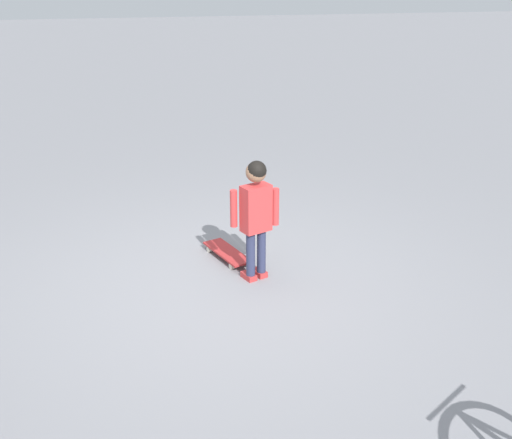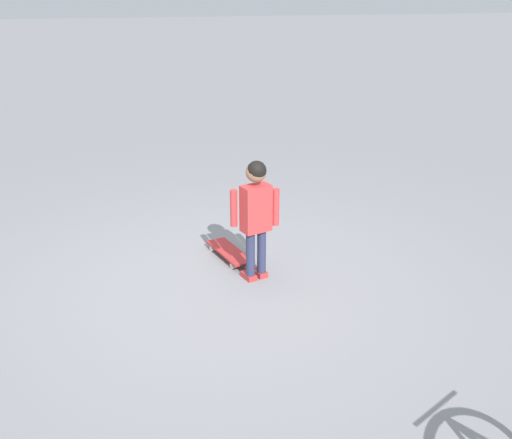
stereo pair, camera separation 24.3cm
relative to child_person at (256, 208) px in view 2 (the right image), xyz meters
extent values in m
plane|color=gray|center=(0.17, -0.33, -0.66)|extent=(50.00, 50.00, 0.00)
cylinder|color=#2D3351|center=(0.02, -0.05, -0.42)|extent=(0.08, 0.08, 0.42)
cube|color=#B73333|center=(0.00, -0.06, -0.63)|extent=(0.17, 0.13, 0.05)
cylinder|color=#2D3351|center=(-0.02, 0.05, -0.42)|extent=(0.08, 0.08, 0.42)
cube|color=#B73333|center=(-0.05, 0.04, -0.63)|extent=(0.17, 0.13, 0.05)
cube|color=#D13838|center=(0.00, 0.00, -0.01)|extent=(0.22, 0.28, 0.40)
cylinder|color=#D13838|center=(-0.03, -0.18, -0.01)|extent=(0.06, 0.06, 0.32)
cylinder|color=#D13838|center=(-0.01, 0.17, -0.01)|extent=(0.06, 0.06, 0.32)
sphere|color=#9E7051|center=(0.00, 0.00, 0.31)|extent=(0.17, 0.17, 0.17)
sphere|color=black|center=(0.01, 0.00, 0.32)|extent=(0.16, 0.16, 0.16)
cube|color=#B22D2D|center=(-0.43, -0.19, -0.59)|extent=(0.63, 0.39, 0.02)
cube|color=#B7B7BC|center=(-0.63, -0.26, -0.61)|extent=(0.07, 0.11, 0.02)
cube|color=#B7B7BC|center=(-0.24, -0.11, -0.61)|extent=(0.07, 0.11, 0.02)
cylinder|color=beige|center=(-0.60, -0.33, -0.63)|extent=(0.06, 0.05, 0.06)
cylinder|color=beige|center=(-0.65, -0.19, -0.63)|extent=(0.06, 0.05, 0.06)
cylinder|color=beige|center=(-0.21, -0.18, -0.63)|extent=(0.06, 0.05, 0.06)
cylinder|color=beige|center=(-0.26, -0.04, -0.63)|extent=(0.06, 0.05, 0.06)
camera|label=1|loc=(4.88, -0.92, 1.95)|focal=45.38mm
camera|label=2|loc=(4.92, -0.68, 1.95)|focal=45.38mm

